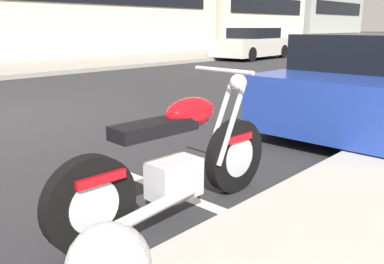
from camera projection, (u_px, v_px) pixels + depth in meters
name	position (u px, v px, depth m)	size (l,w,h in m)	color
sidewalk_far_curb	(182.00, 56.00, 19.88)	(120.00, 5.00, 0.14)	gray
parking_stall_stripe	(178.00, 194.00, 3.64)	(0.12, 2.20, 0.01)	silver
parked_motorcycle	(176.00, 163.00, 3.14)	(2.14, 0.62, 1.13)	black
parked_car_at_intersection	(378.00, 81.00, 6.15)	(4.45, 1.98, 1.36)	navy
car_opposite_curb	(253.00, 44.00, 18.90)	(4.46, 2.07, 1.41)	beige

